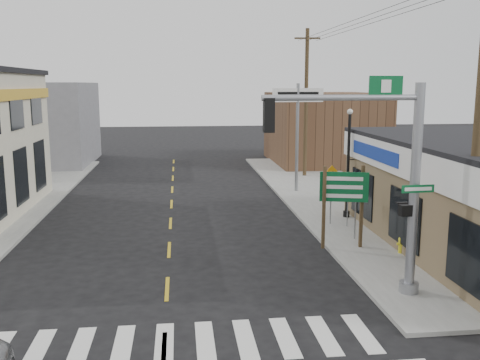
{
  "coord_description": "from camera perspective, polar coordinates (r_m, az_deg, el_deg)",
  "views": [
    {
      "loc": [
        0.45,
        -11.88,
        6.25
      ],
      "look_at": [
        2.66,
        7.26,
        2.8
      ],
      "focal_mm": 40.0,
      "sensor_mm": 36.0,
      "label": 1
    }
  ],
  "objects": [
    {
      "name": "bldg_distant_left",
      "position": [
        45.46,
        -21.25,
        5.62
      ],
      "size": [
        9.0,
        10.0,
        6.4
      ],
      "primitive_type": "cube",
      "color": "gray",
      "rests_on": "ground"
    },
    {
      "name": "utility_pole_near",
      "position": [
        16.73,
        24.02,
        5.04
      ],
      "size": [
        1.66,
        0.25,
        9.53
      ],
      "rotation": [
        0.0,
        0.0,
        -0.08
      ],
      "color": "#462A21",
      "rests_on": "sidewalk_right"
    },
    {
      "name": "bldg_distant_right",
      "position": [
        43.58,
        8.86,
        5.49
      ],
      "size": [
        8.0,
        10.0,
        5.6
      ],
      "primitive_type": "cube",
      "color": "brown",
      "rests_on": "ground"
    },
    {
      "name": "center_line",
      "position": [
        20.85,
        -7.57,
        -7.37
      ],
      "size": [
        0.12,
        56.0,
        0.01
      ],
      "primitive_type": "cube",
      "color": "gold",
      "rests_on": "ground"
    },
    {
      "name": "crosswalk",
      "position": [
        13.79,
        -8.08,
        -16.89
      ],
      "size": [
        11.0,
        2.2,
        0.01
      ],
      "primitive_type": "cube",
      "color": "silver",
      "rests_on": "ground"
    },
    {
      "name": "shrub_front",
      "position": [
        19.09,
        21.46,
        -7.77
      ],
      "size": [
        1.27,
        1.27,
        0.95
      ],
      "primitive_type": "ellipsoid",
      "color": "#1E3D18",
      "rests_on": "sidewalk_right"
    },
    {
      "name": "ground",
      "position": [
        13.43,
        -8.12,
        -17.68
      ],
      "size": [
        140.0,
        140.0,
        0.0
      ],
      "primitive_type": "plane",
      "color": "black",
      "rests_on": "ground"
    },
    {
      "name": "shrub_back",
      "position": [
        21.64,
        20.93,
        -5.74
      ],
      "size": [
        1.19,
        1.19,
        0.89
      ],
      "primitive_type": "ellipsoid",
      "color": "black",
      "rests_on": "sidewalk_right"
    },
    {
      "name": "guide_sign",
      "position": [
        20.34,
        10.98,
        -1.68
      ],
      "size": [
        1.8,
        0.14,
        3.15
      ],
      "rotation": [
        0.0,
        0.0,
        -0.24
      ],
      "color": "#4C3A23",
      "rests_on": "sidewalk_right"
    },
    {
      "name": "fire_hydrant",
      "position": [
        20.65,
        16.78,
        -6.57
      ],
      "size": [
        0.19,
        0.19,
        0.61
      ],
      "rotation": [
        0.0,
        0.0,
        -0.04
      ],
      "color": "gold",
      "rests_on": "sidewalk_right"
    },
    {
      "name": "ped_crossing_sign",
      "position": [
        23.88,
        9.72,
        -0.39
      ],
      "size": [
        1.02,
        0.07,
        2.64
      ],
      "rotation": [
        0.0,
        0.0,
        0.18
      ],
      "color": "gray",
      "rests_on": "sidewalk_right"
    },
    {
      "name": "lamp_post",
      "position": [
        25.11,
        11.62,
        2.63
      ],
      "size": [
        0.65,
        0.51,
        5.03
      ],
      "rotation": [
        0.0,
        0.0,
        0.28
      ],
      "color": "black",
      "rests_on": "sidewalk_right"
    },
    {
      "name": "sidewalk_right",
      "position": [
        27.03,
        12.08,
        -3.31
      ],
      "size": [
        6.0,
        38.0,
        0.13
      ],
      "primitive_type": "cube",
      "color": "gray",
      "rests_on": "ground"
    },
    {
      "name": "dance_center_sign",
      "position": [
        30.85,
        6.17,
        7.48
      ],
      "size": [
        2.91,
        0.18,
        6.19
      ],
      "rotation": [
        0.0,
        0.0,
        0.01
      ],
      "color": "gray",
      "rests_on": "sidewalk_right"
    },
    {
      "name": "utility_pole_far",
      "position": [
        36.29,
        7.05,
        8.3
      ],
      "size": [
        1.69,
        0.25,
        9.74
      ],
      "rotation": [
        0.0,
        0.0,
        -0.1
      ],
      "color": "#45341F",
      "rests_on": "sidewalk_right"
    },
    {
      "name": "traffic_signal_pole",
      "position": [
        15.83,
        15.76,
        1.28
      ],
      "size": [
        5.02,
        0.38,
        6.36
      ],
      "rotation": [
        0.0,
        0.0,
        0.05
      ],
      "color": "gray",
      "rests_on": "sidewalk_right"
    }
  ]
}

